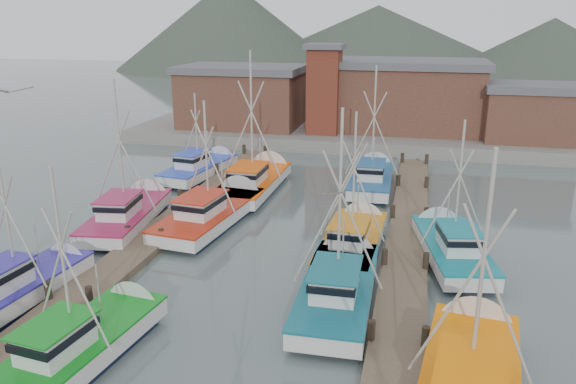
% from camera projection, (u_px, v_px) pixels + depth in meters
% --- Properties ---
extents(ground, '(260.00, 260.00, 0.00)m').
position_uv_depth(ground, '(238.00, 306.00, 24.71)').
color(ground, '#495856').
rests_on(ground, ground).
extents(dock_left, '(2.30, 46.00, 1.50)m').
position_uv_depth(dock_left, '(137.00, 251.00, 29.95)').
color(dock_left, '#4E3C30').
rests_on(dock_left, ground).
extents(dock_right, '(2.30, 46.00, 1.50)m').
position_uv_depth(dock_right, '(404.00, 278.00, 26.86)').
color(dock_right, '#4E3C30').
rests_on(dock_right, ground).
extents(quay, '(44.00, 16.00, 1.20)m').
position_uv_depth(quay, '(349.00, 132.00, 58.89)').
color(quay, gray).
rests_on(quay, ground).
extents(shed_left, '(12.72, 8.48, 6.20)m').
position_uv_depth(shed_left, '(242.00, 96.00, 58.34)').
color(shed_left, brown).
rests_on(shed_left, quay).
extents(shed_center, '(14.84, 9.54, 6.90)m').
position_uv_depth(shed_center, '(409.00, 95.00, 56.34)').
color(shed_center, brown).
rests_on(shed_center, quay).
extents(shed_right, '(8.48, 6.36, 5.20)m').
position_uv_depth(shed_right, '(530.00, 112.00, 51.38)').
color(shed_right, brown).
rests_on(shed_right, quay).
extents(lookout_tower, '(3.60, 3.60, 8.50)m').
position_uv_depth(lookout_tower, '(324.00, 88.00, 54.14)').
color(lookout_tower, maroon).
rests_on(lookout_tower, quay).
extents(distant_hills, '(175.00, 140.00, 42.00)m').
position_uv_depth(distant_hills, '(343.00, 67.00, 141.35)').
color(distant_hills, '#3F493D').
rests_on(distant_hills, ground).
extents(boat_4, '(3.57, 8.72, 8.24)m').
position_uv_depth(boat_4, '(87.00, 342.00, 20.71)').
color(boat_4, black).
rests_on(boat_4, ground).
extents(boat_5, '(3.88, 9.65, 9.60)m').
position_uv_depth(boat_5, '(339.00, 285.00, 25.15)').
color(boat_5, black).
rests_on(boat_5, ground).
extents(boat_6, '(3.25, 7.96, 8.00)m').
position_uv_depth(boat_6, '(28.00, 284.00, 25.22)').
color(boat_6, black).
rests_on(boat_6, ground).
extents(boat_7, '(4.18, 9.98, 9.58)m').
position_uv_depth(boat_7, '(470.00, 378.00, 18.66)').
color(boat_7, black).
rests_on(boat_7, ground).
extents(boat_8, '(4.29, 10.49, 8.58)m').
position_uv_depth(boat_8, '(215.00, 212.00, 34.59)').
color(boat_8, black).
rests_on(boat_8, ground).
extents(boat_9, '(3.44, 9.04, 8.47)m').
position_uv_depth(boat_9, '(354.00, 240.00, 30.23)').
color(boat_9, black).
rests_on(boat_9, ground).
extents(boat_10, '(4.09, 9.65, 9.68)m').
position_uv_depth(boat_10, '(130.00, 213.00, 34.35)').
color(boat_10, black).
rests_on(boat_10, ground).
extents(boat_11, '(4.31, 9.02, 8.19)m').
position_uv_depth(boat_11, '(450.00, 246.00, 29.44)').
color(boat_11, black).
rests_on(boat_11, ground).
extents(boat_12, '(4.43, 10.41, 11.01)m').
position_uv_depth(boat_12, '(256.00, 181.00, 41.09)').
color(boat_12, black).
rests_on(boat_12, ground).
extents(boat_13, '(3.92, 9.38, 9.77)m').
position_uv_depth(boat_13, '(372.00, 178.00, 41.91)').
color(boat_13, black).
rests_on(boat_13, ground).
extents(boat_14, '(3.89, 9.05, 7.37)m').
position_uv_depth(boat_14, '(203.00, 168.00, 44.68)').
color(boat_14, black).
rests_on(boat_14, ground).
extents(gull_near, '(1.55, 0.63, 0.24)m').
position_uv_depth(gull_near, '(7.00, 91.00, 15.38)').
color(gull_near, gray).
rests_on(gull_near, ground).
extents(gull_far, '(1.55, 0.63, 0.24)m').
position_uv_depth(gull_far, '(324.00, 194.00, 21.29)').
color(gull_far, gray).
rests_on(gull_far, ground).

